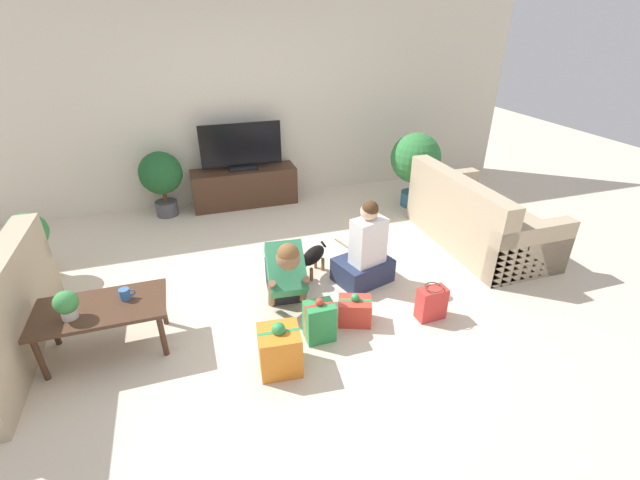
# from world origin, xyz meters

# --- Properties ---
(ground_plane) EXTENTS (16.00, 16.00, 0.00)m
(ground_plane) POSITION_xyz_m (0.00, 0.00, 0.00)
(ground_plane) COLOR beige
(wall_back) EXTENTS (8.40, 0.06, 2.60)m
(wall_back) POSITION_xyz_m (0.00, 2.63, 1.30)
(wall_back) COLOR beige
(wall_back) RESTS_ON ground_plane
(sofa_right) EXTENTS (0.91, 1.73, 0.84)m
(sofa_right) POSITION_xyz_m (2.39, 0.37, 0.29)
(sofa_right) COLOR tan
(sofa_right) RESTS_ON ground_plane
(coffee_table) EXTENTS (0.96, 0.52, 0.42)m
(coffee_table) POSITION_xyz_m (-1.46, -0.26, 0.37)
(coffee_table) COLOR #472D1E
(coffee_table) RESTS_ON ground_plane
(tv_console) EXTENTS (1.41, 0.42, 0.51)m
(tv_console) POSITION_xyz_m (0.05, 2.35, 0.25)
(tv_console) COLOR #472D1E
(tv_console) RESTS_ON ground_plane
(tv) EXTENTS (1.08, 0.20, 0.62)m
(tv) POSITION_xyz_m (0.05, 2.35, 0.78)
(tv) COLOR black
(tv) RESTS_ON tv_console
(potted_plant_corner_left) EXTENTS (0.38, 0.38, 0.71)m
(potted_plant_corner_left) POSITION_xyz_m (-2.24, 1.11, 0.44)
(potted_plant_corner_left) COLOR #A36042
(potted_plant_corner_left) RESTS_ON ground_plane
(potted_plant_back_left) EXTENTS (0.54, 0.54, 0.86)m
(potted_plant_back_left) POSITION_xyz_m (-1.01, 2.30, 0.54)
(potted_plant_back_left) COLOR #4C4C51
(potted_plant_back_left) RESTS_ON ground_plane
(potted_plant_corner_right) EXTENTS (0.66, 0.66, 1.01)m
(potted_plant_corner_right) POSITION_xyz_m (2.24, 1.59, 0.65)
(potted_plant_corner_right) COLOR #336B84
(potted_plant_corner_right) RESTS_ON ground_plane
(person_kneeling) EXTENTS (0.38, 0.78, 0.76)m
(person_kneeling) POSITION_xyz_m (0.02, -0.10, 0.34)
(person_kneeling) COLOR #23232D
(person_kneeling) RESTS_ON ground_plane
(person_sitting) EXTENTS (0.61, 0.57, 0.89)m
(person_sitting) POSITION_xyz_m (0.85, 0.02, 0.31)
(person_sitting) COLOR #283351
(person_sitting) RESTS_ON ground_plane
(dog) EXTENTS (0.43, 0.38, 0.33)m
(dog) POSITION_xyz_m (0.38, 0.27, 0.22)
(dog) COLOR black
(dog) RESTS_ON ground_plane
(gift_box_a) EXTENTS (0.24, 0.19, 0.40)m
(gift_box_a) POSITION_xyz_m (0.17, -0.65, 0.17)
(gift_box_a) COLOR #2D934C
(gift_box_a) RESTS_ON ground_plane
(gift_box_b) EXTENTS (0.34, 0.30, 0.29)m
(gift_box_b) POSITION_xyz_m (0.52, -0.54, 0.12)
(gift_box_b) COLOR red
(gift_box_b) RESTS_ON ground_plane
(gift_box_c) EXTENTS (0.33, 0.32, 0.42)m
(gift_box_c) POSITION_xyz_m (-0.22, -0.88, 0.18)
(gift_box_c) COLOR orange
(gift_box_c) RESTS_ON ground_plane
(gift_bag_a) EXTENTS (0.25, 0.17, 0.32)m
(gift_bag_a) POSITION_xyz_m (1.18, -0.70, 0.15)
(gift_bag_a) COLOR red
(gift_bag_a) RESTS_ON ground_plane
(mug) EXTENTS (0.12, 0.08, 0.09)m
(mug) POSITION_xyz_m (-1.28, -0.22, 0.46)
(mug) COLOR #386BAD
(mug) RESTS_ON coffee_table
(tabletop_plant) EXTENTS (0.17, 0.17, 0.22)m
(tabletop_plant) POSITION_xyz_m (-1.65, -0.34, 0.54)
(tabletop_plant) COLOR beige
(tabletop_plant) RESTS_ON coffee_table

